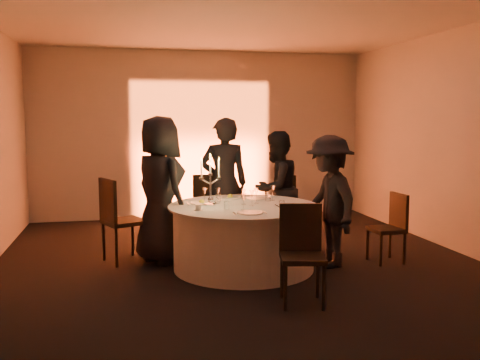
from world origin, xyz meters
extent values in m
plane|color=black|center=(0.00, 0.00, 0.00)|extent=(7.00, 7.00, 0.00)
plane|color=silver|center=(0.00, 0.00, 3.00)|extent=(7.00, 7.00, 0.00)
plane|color=beige|center=(0.00, 3.50, 1.50)|extent=(7.00, 0.00, 7.00)
plane|color=beige|center=(0.00, -3.50, 1.50)|extent=(7.00, 0.00, 7.00)
plane|color=beige|center=(3.00, 0.00, 1.50)|extent=(0.00, 7.00, 7.00)
cube|color=black|center=(0.00, 3.20, 0.05)|extent=(0.25, 0.12, 0.10)
cylinder|color=black|center=(0.00, 0.00, 0.01)|extent=(0.60, 0.60, 0.03)
cylinder|color=black|center=(0.00, 0.00, 0.38)|extent=(0.20, 0.20, 0.75)
cylinder|color=silver|center=(0.00, 0.00, 0.38)|extent=(1.68, 1.68, 0.75)
cylinder|color=silver|center=(0.00, 0.00, 0.76)|extent=(1.80, 1.80, 0.02)
cube|color=black|center=(-1.40, 0.62, 0.51)|extent=(0.61, 0.61, 0.05)
cube|color=black|center=(-1.59, 0.54, 0.80)|extent=(0.23, 0.44, 0.53)
cylinder|color=black|center=(-1.13, 0.52, 0.25)|extent=(0.04, 0.04, 0.50)
cylinder|color=black|center=(-1.30, 0.89, 0.25)|extent=(0.04, 0.04, 0.50)
cylinder|color=black|center=(-1.50, 0.36, 0.25)|extent=(0.04, 0.04, 0.50)
cylinder|color=black|center=(-1.66, 0.72, 0.25)|extent=(0.04, 0.04, 0.50)
cube|color=black|center=(-0.18, 1.72, 0.47)|extent=(0.47, 0.47, 0.05)
cube|color=black|center=(-0.20, 1.53, 0.74)|extent=(0.43, 0.08, 0.49)
cylinder|color=black|center=(0.03, 1.89, 0.23)|extent=(0.04, 0.04, 0.46)
cylinder|color=black|center=(-0.34, 1.92, 0.23)|extent=(0.04, 0.04, 0.46)
cylinder|color=black|center=(-0.01, 1.52, 0.23)|extent=(0.04, 0.04, 0.46)
cylinder|color=black|center=(-0.38, 1.56, 0.23)|extent=(0.04, 0.04, 0.46)
cube|color=black|center=(0.77, 1.29, 0.47)|extent=(0.58, 0.58, 0.05)
cube|color=black|center=(0.87, 1.13, 0.73)|extent=(0.39, 0.25, 0.49)
cylinder|color=black|center=(0.83, 1.54, 0.23)|extent=(0.04, 0.04, 0.46)
cylinder|color=black|center=(0.52, 1.35, 0.23)|extent=(0.04, 0.04, 0.46)
cylinder|color=black|center=(1.02, 1.23, 0.23)|extent=(0.04, 0.04, 0.46)
cylinder|color=black|center=(0.70, 1.04, 0.23)|extent=(0.04, 0.04, 0.46)
cube|color=black|center=(1.81, -0.11, 0.42)|extent=(0.40, 0.40, 0.05)
cube|color=black|center=(1.98, -0.10, 0.65)|extent=(0.06, 0.38, 0.43)
cylinder|color=black|center=(1.63, 0.04, 0.20)|extent=(0.04, 0.04, 0.41)
cylinder|color=black|center=(1.66, -0.29, 0.20)|extent=(0.04, 0.04, 0.41)
cylinder|color=black|center=(1.96, 0.06, 0.20)|extent=(0.04, 0.04, 0.41)
cylinder|color=black|center=(1.98, -0.27, 0.20)|extent=(0.04, 0.04, 0.41)
cube|color=black|center=(0.28, -1.34, 0.46)|extent=(0.50, 0.50, 0.05)
cube|color=black|center=(0.32, -1.16, 0.72)|extent=(0.42, 0.12, 0.48)
cylinder|color=black|center=(0.07, -1.48, 0.23)|extent=(0.04, 0.04, 0.45)
cylinder|color=black|center=(0.42, -1.56, 0.23)|extent=(0.04, 0.04, 0.45)
cylinder|color=black|center=(0.14, -1.13, 0.23)|extent=(0.04, 0.04, 0.45)
cylinder|color=black|center=(0.49, -1.20, 0.23)|extent=(0.04, 0.04, 0.45)
imported|color=black|center=(-0.95, 0.51, 0.92)|extent=(0.94, 1.06, 1.83)
imported|color=black|center=(-0.03, 1.07, 0.90)|extent=(0.67, 0.45, 1.81)
imported|color=black|center=(0.71, 1.04, 0.81)|extent=(1.00, 0.95, 1.62)
imported|color=black|center=(1.04, -0.12, 0.80)|extent=(0.71, 1.09, 1.60)
cylinder|color=white|center=(-0.47, 0.23, 0.78)|extent=(0.28, 0.28, 0.01)
cube|color=silver|center=(-0.64, 0.23, 0.78)|extent=(0.01, 0.17, 0.01)
cube|color=silver|center=(-0.30, 0.23, 0.78)|extent=(0.02, 0.17, 0.01)
sphere|color=yellow|center=(-0.47, 0.23, 0.82)|extent=(0.07, 0.07, 0.07)
cylinder|color=white|center=(-0.05, 0.59, 0.78)|extent=(0.28, 0.28, 0.01)
cube|color=silver|center=(-0.22, 0.59, 0.78)|extent=(0.02, 0.17, 0.01)
cube|color=silver|center=(0.12, 0.59, 0.78)|extent=(0.02, 0.17, 0.01)
sphere|color=yellow|center=(-0.05, 0.59, 0.82)|extent=(0.07, 0.07, 0.07)
cylinder|color=white|center=(0.27, 0.44, 0.78)|extent=(0.29, 0.29, 0.01)
cube|color=silver|center=(0.10, 0.44, 0.78)|extent=(0.02, 0.17, 0.01)
cube|color=silver|center=(0.44, 0.44, 0.78)|extent=(0.02, 0.17, 0.01)
cylinder|color=white|center=(0.54, -0.16, 0.78)|extent=(0.26, 0.26, 0.01)
cube|color=silver|center=(0.37, -0.16, 0.78)|extent=(0.02, 0.17, 0.01)
cube|color=silver|center=(0.71, -0.16, 0.78)|extent=(0.01, 0.17, 0.01)
cylinder|color=white|center=(-0.06, -0.55, 0.78)|extent=(0.28, 0.28, 0.01)
cube|color=silver|center=(-0.23, -0.55, 0.78)|extent=(0.02, 0.17, 0.01)
cube|color=silver|center=(0.11, -0.55, 0.78)|extent=(0.02, 0.17, 0.01)
cylinder|color=white|center=(-0.58, -0.23, 0.77)|extent=(0.11, 0.11, 0.01)
cylinder|color=white|center=(-0.58, -0.23, 0.81)|extent=(0.07, 0.07, 0.06)
cylinder|color=silver|center=(-0.39, 0.07, 0.78)|extent=(0.13, 0.13, 0.02)
sphere|color=silver|center=(-0.39, 0.07, 0.84)|extent=(0.07, 0.07, 0.07)
cylinder|color=silver|center=(-0.39, 0.07, 0.96)|extent=(0.03, 0.03, 0.33)
cylinder|color=silver|center=(-0.39, 0.07, 1.14)|extent=(0.05, 0.05, 0.03)
cylinder|color=white|center=(-0.39, 0.07, 1.25)|extent=(0.02, 0.02, 0.21)
cone|color=#FFA82D|center=(-0.39, 0.07, 1.38)|extent=(0.02, 0.02, 0.03)
cylinder|color=silver|center=(-0.44, 0.07, 1.06)|extent=(0.12, 0.02, 0.08)
cylinder|color=silver|center=(-0.49, 0.07, 1.09)|extent=(0.05, 0.05, 0.03)
cylinder|color=white|center=(-0.49, 0.07, 1.20)|extent=(0.02, 0.02, 0.21)
cone|color=#FFA82D|center=(-0.49, 0.07, 1.33)|extent=(0.02, 0.02, 0.03)
cylinder|color=silver|center=(-0.33, 0.07, 1.06)|extent=(0.12, 0.02, 0.08)
cylinder|color=silver|center=(-0.28, 0.07, 1.09)|extent=(0.05, 0.05, 0.03)
cylinder|color=white|center=(-0.28, 0.07, 1.20)|extent=(0.02, 0.02, 0.21)
cone|color=#FFA82D|center=(-0.28, 0.07, 1.33)|extent=(0.02, 0.02, 0.03)
cylinder|color=white|center=(0.01, 0.05, 0.77)|extent=(0.06, 0.06, 0.01)
cylinder|color=white|center=(0.01, 0.05, 0.83)|extent=(0.01, 0.01, 0.10)
cone|color=white|center=(0.01, 0.05, 0.92)|extent=(0.07, 0.07, 0.09)
cylinder|color=white|center=(0.43, 0.27, 0.77)|extent=(0.06, 0.06, 0.01)
cylinder|color=white|center=(0.43, 0.27, 0.83)|extent=(0.01, 0.01, 0.10)
cone|color=white|center=(0.43, 0.27, 0.92)|extent=(0.07, 0.07, 0.09)
cylinder|color=white|center=(-0.28, 0.19, 0.77)|extent=(0.06, 0.06, 0.01)
cylinder|color=white|center=(-0.28, 0.19, 0.83)|extent=(0.01, 0.01, 0.10)
cone|color=white|center=(-0.28, 0.19, 0.92)|extent=(0.07, 0.07, 0.09)
cylinder|color=white|center=(-0.08, -0.32, 0.77)|extent=(0.06, 0.06, 0.01)
cylinder|color=white|center=(-0.08, -0.32, 0.83)|extent=(0.01, 0.01, 0.10)
cone|color=white|center=(-0.08, -0.32, 0.92)|extent=(0.07, 0.07, 0.09)
cylinder|color=white|center=(0.08, -0.08, 0.77)|extent=(0.06, 0.06, 0.01)
cylinder|color=white|center=(0.08, -0.08, 0.83)|extent=(0.01, 0.01, 0.10)
cone|color=white|center=(0.08, -0.08, 0.92)|extent=(0.07, 0.07, 0.09)
cylinder|color=white|center=(0.18, 0.08, 0.77)|extent=(0.06, 0.06, 0.01)
cylinder|color=white|center=(0.18, 0.08, 0.83)|extent=(0.01, 0.01, 0.10)
cone|color=white|center=(0.18, 0.08, 0.92)|extent=(0.07, 0.07, 0.09)
cylinder|color=white|center=(-0.43, 0.24, 0.77)|extent=(0.06, 0.06, 0.01)
cylinder|color=white|center=(-0.43, 0.24, 0.83)|extent=(0.01, 0.01, 0.10)
cone|color=white|center=(-0.43, 0.24, 0.92)|extent=(0.07, 0.07, 0.09)
cylinder|color=white|center=(0.36, 0.23, 0.82)|extent=(0.07, 0.07, 0.09)
cylinder|color=white|center=(0.38, -0.30, 0.82)|extent=(0.07, 0.07, 0.09)
cylinder|color=white|center=(-0.25, 0.34, 0.82)|extent=(0.07, 0.07, 0.09)
cylinder|color=white|center=(-0.25, -0.25, 0.82)|extent=(0.07, 0.07, 0.09)
camera|label=1|loc=(-1.39, -6.14, 1.81)|focal=40.00mm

